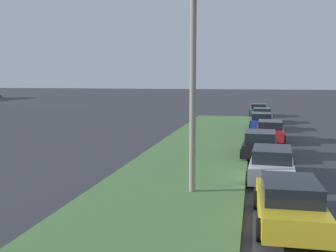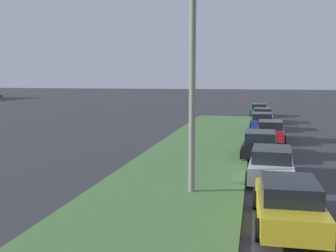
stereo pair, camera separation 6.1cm
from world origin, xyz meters
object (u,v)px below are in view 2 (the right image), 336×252
parked_car_white (271,164)px  streetlight (201,80)px  parked_car_black (260,144)px  parked_car_yellow (288,203)px  parked_car_blue (262,121)px  parked_car_green (259,110)px  parked_car_red (270,131)px  parked_car_silver (262,116)px

parked_car_white → streetlight: streetlight is taller
parked_car_black → parked_car_yellow: bearing=-173.5°
streetlight → parked_car_blue: bearing=-7.2°
parked_car_green → parked_car_red: bearing=-178.1°
parked_car_black → parked_car_silver: bearing=1.5°
parked_car_silver → parked_car_green: (6.76, 0.28, 0.00)m
parked_car_white → parked_car_green: (29.64, 0.34, 0.00)m
parked_car_green → streetlight: bearing=175.7°
parked_car_white → parked_car_blue: (17.38, 0.18, 0.00)m
parked_car_black → parked_car_red: size_ratio=1.01×
parked_car_black → parked_car_red: (5.82, -0.74, 0.00)m
parked_car_white → parked_car_silver: size_ratio=1.01×
parked_car_yellow → parked_car_blue: bearing=-0.6°
parked_car_black → parked_car_blue: same height
parked_car_black → streetlight: 9.26m
parked_car_white → parked_car_green: bearing=3.5°
parked_car_red → parked_car_blue: bearing=6.3°
parked_car_blue → parked_car_green: 12.26m
parked_car_white → parked_car_blue: same height
parked_car_silver → streetlight: streetlight is taller
parked_car_white → parked_car_black: size_ratio=1.00×
parked_car_white → parked_car_red: (11.09, -0.32, 0.00)m
parked_car_black → parked_car_red: same height
parked_car_blue → parked_car_silver: bearing=-1.3°
parked_car_white → parked_car_green: same height
parked_car_red → streetlight: bearing=169.3°
parked_car_white → parked_car_blue: 17.38m
parked_car_red → streetlight: 14.80m
parked_car_yellow → parked_car_black: same height
parked_car_yellow → parked_car_green: size_ratio=1.01×
parked_car_blue → streetlight: (-20.29, 2.56, 3.67)m
parked_car_yellow → parked_car_green: 35.12m
parked_car_yellow → parked_car_blue: same height
parked_car_silver → parked_car_white: bearing=178.9°
parked_car_red → parked_car_silver: 11.79m
streetlight → parked_car_silver: bearing=-5.9°
parked_car_yellow → parked_car_silver: 28.35m
parked_car_red → streetlight: (-14.01, 3.06, 3.67)m
parked_car_blue → parked_car_green: (12.26, 0.15, 0.00)m
parked_car_red → parked_car_silver: size_ratio=1.00×
parked_car_silver → parked_car_black: bearing=177.6°
parked_car_red → parked_car_white: bearing=-180.0°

